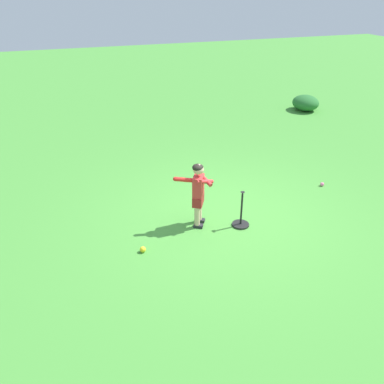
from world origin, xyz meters
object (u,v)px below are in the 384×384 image
at_px(play_ball_far_right, 322,184).
at_px(batting_tee, 241,220).
at_px(child_batter, 198,189).
at_px(play_ball_midfield, 143,249).

relative_size(play_ball_far_right, batting_tee, 0.12).
distance_m(child_batter, batting_tee, 0.89).
bearing_deg(play_ball_midfield, batting_tee, 6.15).
xyz_separation_m(play_ball_midfield, play_ball_far_right, (3.78, 0.94, -0.01)).
bearing_deg(child_batter, play_ball_midfield, -156.81).
relative_size(child_batter, batting_tee, 1.74).
bearing_deg(batting_tee, child_batter, 158.45).
xyz_separation_m(child_batter, play_ball_midfield, (-1.02, -0.44, -0.60)).
bearing_deg(play_ball_midfield, play_ball_far_right, 13.89).
bearing_deg(play_ball_far_right, child_batter, -169.78).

